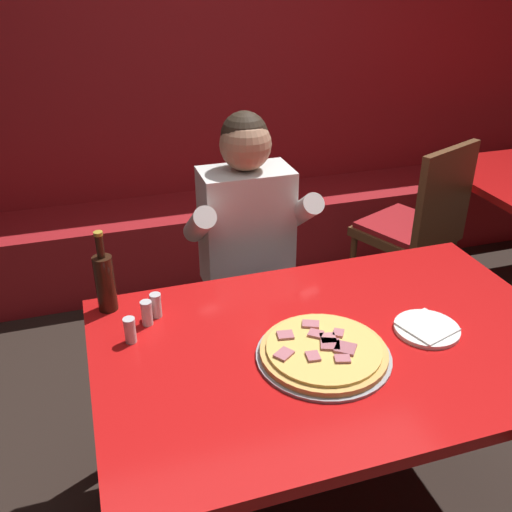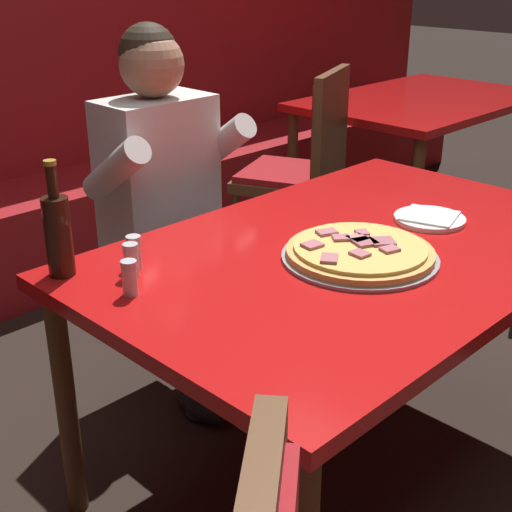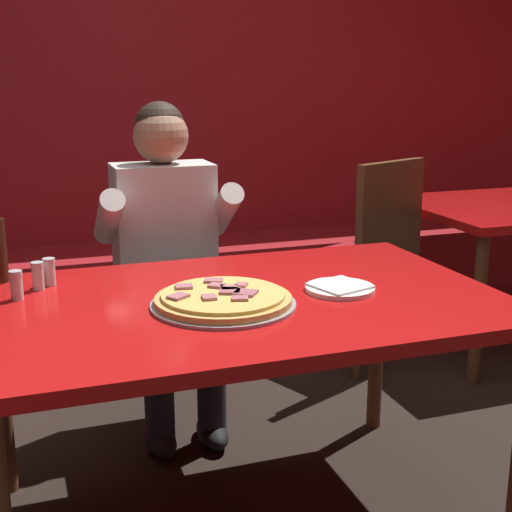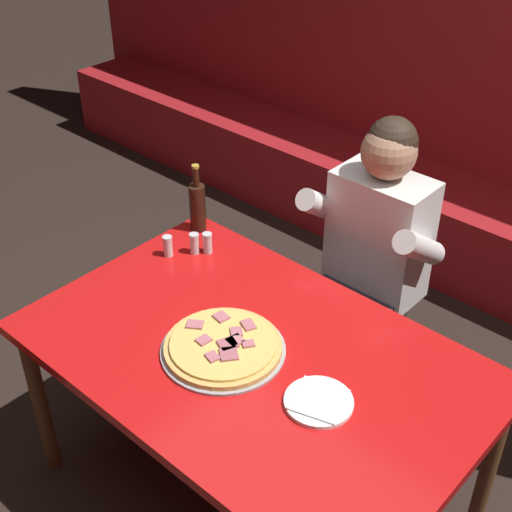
{
  "view_description": "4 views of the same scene",
  "coord_description": "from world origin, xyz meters",
  "views": [
    {
      "loc": [
        -0.68,
        -1.31,
        1.82
      ],
      "look_at": [
        -0.17,
        0.29,
        0.92
      ],
      "focal_mm": 40.0,
      "sensor_mm": 36.0,
      "label": 1
    },
    {
      "loc": [
        -1.47,
        -1.07,
        1.48
      ],
      "look_at": [
        -0.18,
        0.21,
        0.7
      ],
      "focal_mm": 50.0,
      "sensor_mm": 36.0,
      "label": 2
    },
    {
      "loc": [
        -0.61,
        -1.89,
        1.37
      ],
      "look_at": [
        0.11,
        0.18,
        0.81
      ],
      "focal_mm": 50.0,
      "sensor_mm": 36.0,
      "label": 3
    },
    {
      "loc": [
        1.17,
        -1.28,
        2.31
      ],
      "look_at": [
        -0.17,
        0.2,
        0.94
      ],
      "focal_mm": 50.0,
      "sensor_mm": 36.0,
      "label": 4
    }
  ],
  "objects": [
    {
      "name": "dining_chair_near_left",
      "position": [
        0.97,
        1.03,
        0.58
      ],
      "size": [
        0.58,
        0.58,
        1.0
      ],
      "color": "brown",
      "rests_on": "ground_plane"
    },
    {
      "name": "diner_seated_blue_shirt",
      "position": [
        -0.06,
        0.72,
        0.71
      ],
      "size": [
        0.53,
        0.53,
        1.27
      ],
      "color": "black",
      "rests_on": "ground_plane"
    },
    {
      "name": "ground_plane",
      "position": [
        0.0,
        0.0,
        0.0
      ],
      "size": [
        24.0,
        24.0,
        0.0
      ],
      "primitive_type": "plane",
      "color": "black"
    },
    {
      "name": "pizza",
      "position": [
        -0.07,
        -0.06,
        0.76
      ],
      "size": [
        0.41,
        0.41,
        0.05
      ],
      "color": "#9E9EA3",
      "rests_on": "main_dining_table"
    },
    {
      "name": "booth_bench",
      "position": [
        0.0,
        1.86,
        0.23
      ],
      "size": [
        6.46,
        0.48,
        0.46
      ],
      "primitive_type": "cube",
      "color": "#A3191E",
      "rests_on": "ground_plane"
    },
    {
      "name": "shaker_parmesan",
      "position": [
        -0.55,
        0.27,
        0.78
      ],
      "size": [
        0.04,
        0.04,
        0.09
      ],
      "color": "silver",
      "rests_on": "main_dining_table"
    },
    {
      "name": "shaker_black_pepper",
      "position": [
        -0.62,
        0.19,
        0.78
      ],
      "size": [
        0.04,
        0.04,
        0.09
      ],
      "color": "silver",
      "rests_on": "main_dining_table"
    },
    {
      "name": "shaker_oregano",
      "position": [
        -0.52,
        0.31,
        0.78
      ],
      "size": [
        0.04,
        0.04,
        0.09
      ],
      "color": "silver",
      "rests_on": "main_dining_table"
    },
    {
      "name": "plate_white_paper",
      "position": [
        0.3,
        -0.04,
        0.75
      ],
      "size": [
        0.21,
        0.21,
        0.02
      ],
      "color": "white",
      "rests_on": "main_dining_table"
    },
    {
      "name": "beer_bottle",
      "position": [
        -0.67,
        0.4,
        0.85
      ],
      "size": [
        0.07,
        0.07,
        0.29
      ],
      "color": "black",
      "rests_on": "main_dining_table"
    },
    {
      "name": "background_dining_table",
      "position": [
        1.95,
        1.03,
        0.66
      ],
      "size": [
        1.37,
        0.9,
        0.74
      ],
      "color": "brown",
      "rests_on": "ground_plane"
    },
    {
      "name": "main_dining_table",
      "position": [
        0.0,
        0.0,
        0.67
      ],
      "size": [
        1.51,
        0.97,
        0.74
      ],
      "color": "brown",
      "rests_on": "ground_plane"
    }
  ]
}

